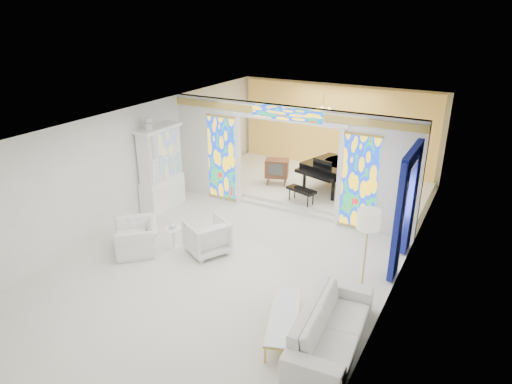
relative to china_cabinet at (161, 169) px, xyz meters
The scene contains 24 objects.
floor 3.47m from the china_cabinet, 10.50° to the right, with size 12.00×12.00×0.00m, color silver.
ceiling 3.75m from the china_cabinet, 10.50° to the right, with size 7.00×12.00×0.02m, color silver.
wall_back 6.30m from the china_cabinet, 59.24° to the left, with size 7.00×0.02×3.00m, color white.
wall_front 7.35m from the china_cabinet, 64.01° to the right, with size 7.00×0.02×3.00m, color white.
wall_left 0.74m from the china_cabinet, 115.42° to the right, with size 0.02×12.00×3.00m, color white.
wall_right 6.75m from the china_cabinet, ahead, with size 0.02×12.00×3.00m, color white.
partition_wall 3.54m from the china_cabinet, 23.50° to the left, with size 7.00×0.22×3.00m.
stained_glass_left 1.76m from the china_cabinet, 47.47° to the left, with size 0.90×0.04×2.40m, color gold.
stained_glass_right 5.41m from the china_cabinet, 13.85° to the left, with size 0.90×0.04×2.40m, color gold.
stained_glass_transom 3.84m from the china_cabinet, 21.91° to the left, with size 2.00×0.04×0.34m, color gold.
alcove_platform 4.88m from the china_cabinet, 47.45° to the left, with size 6.80×3.80×0.18m, color silver.
gold_curtain_back 6.19m from the china_cabinet, 58.67° to the left, with size 6.70×0.10×2.90m, color gold.
chandelier 5.02m from the china_cabinet, 44.89° to the left, with size 0.48×0.48×0.30m, color gold.
blue_drapes 6.63m from the china_cabinet, ahead, with size 0.14×1.85×2.65m.
china_cabinet is the anchor object (origin of this frame).
armchair_left 2.63m from the china_cabinet, 64.85° to the right, with size 1.11×0.97×0.72m, color white.
armchair_right 3.07m from the china_cabinet, 31.06° to the right, with size 0.88×0.90×0.82m, color white.
sofa 6.96m from the china_cabinet, 26.87° to the right, with size 2.48×0.97×0.72m, color silver.
side_table 2.59m from the china_cabinet, 45.30° to the right, with size 0.50×0.50×0.52m.
vase 2.52m from the china_cabinet, 45.30° to the right, with size 0.18×0.18×0.19m, color white.
coffee_table 6.32m from the china_cabinet, 31.42° to the right, with size 1.03×1.75×0.37m.
floor_lamp 6.40m from the china_cabinet, 13.22° to the right, with size 0.58×0.58×1.85m.
grand_piano 5.20m from the china_cabinet, 38.71° to the left, with size 2.15×2.77×1.06m.
tv_console 3.60m from the china_cabinet, 51.31° to the left, with size 0.81×0.67×0.81m.
Camera 1 is at (4.82, -8.65, 5.39)m, focal length 32.00 mm.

